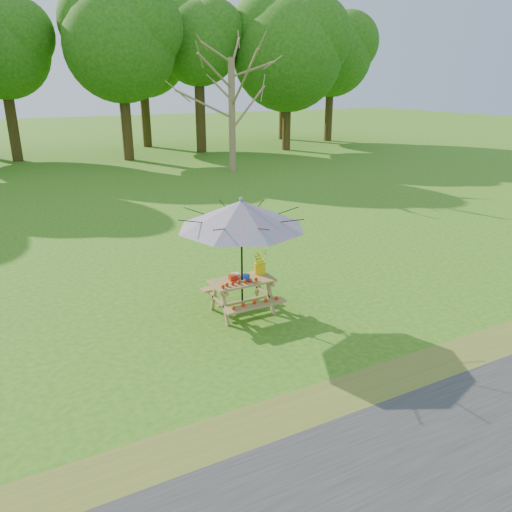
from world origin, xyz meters
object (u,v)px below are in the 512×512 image
bare_tree (230,5)px  patio_umbrella (241,214)px  picnic_table (242,296)px  flower_bucket (260,261)px

bare_tree → patio_umbrella: (-6.63, -14.44, -5.46)m
picnic_table → flower_bucket: size_ratio=2.67×
bare_tree → flower_bucket: 16.86m
bare_tree → picnic_table: size_ratio=9.24×
patio_umbrella → flower_bucket: size_ratio=5.13×
patio_umbrella → picnic_table: bearing=-95.2°
picnic_table → patio_umbrella: patio_umbrella is taller
bare_tree → flower_bucket: bare_tree is taller
picnic_table → patio_umbrella: (0.00, 0.00, 1.62)m
flower_bucket → picnic_table: bearing=-162.4°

